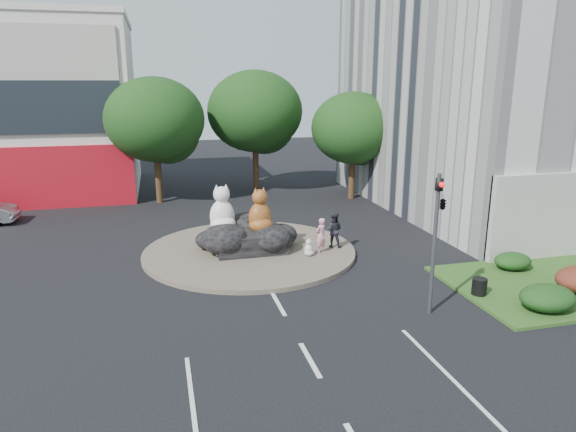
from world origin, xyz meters
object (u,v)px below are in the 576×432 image
object	(u,v)px
cat_white	(222,208)
pedestrian_pink	(321,235)
cat_tabby	(260,210)
kitten_calico	(220,247)
kitten_white	(309,247)
litter_bin	(479,286)
pedestrian_dark	(334,230)

from	to	relation	value
cat_white	pedestrian_pink	xyz separation A→B (m)	(4.35, -1.58, -1.20)
cat_tabby	pedestrian_pink	bearing A→B (deg)	-40.00
cat_tabby	kitten_calico	world-z (taller)	cat_tabby
kitten_calico	pedestrian_pink	size ratio (longest dim) A/B	0.50
kitten_white	pedestrian_pink	bearing A→B (deg)	-6.59
cat_white	pedestrian_pink	distance (m)	4.78
kitten_calico	litter_bin	size ratio (longest dim) A/B	1.31
cat_tabby	pedestrian_dark	size ratio (longest dim) A/B	1.25
kitten_calico	litter_bin	distance (m)	11.15
cat_tabby	kitten_calico	distance (m)	2.56
litter_bin	pedestrian_pink	bearing A→B (deg)	125.98
cat_tabby	pedestrian_dark	distance (m)	3.71
cat_tabby	pedestrian_pink	distance (m)	3.07
kitten_white	cat_tabby	bearing A→B (deg)	113.21
cat_white	cat_tabby	xyz separation A→B (m)	(1.70, -0.53, -0.06)
pedestrian_pink	litter_bin	xyz separation A→B (m)	(4.35, -6.00, -0.58)
cat_white	pedestrian_dark	distance (m)	5.42
kitten_white	pedestrian_pink	world-z (taller)	pedestrian_pink
pedestrian_pink	cat_white	bearing A→B (deg)	-50.55
pedestrian_pink	kitten_calico	bearing A→B (deg)	-37.81
cat_white	cat_tabby	size ratio (longest dim) A/B	1.06
pedestrian_pink	litter_bin	distance (m)	7.43
kitten_white	pedestrian_dark	world-z (taller)	pedestrian_dark
cat_tabby	litter_bin	world-z (taller)	cat_tabby
pedestrian_dark	litter_bin	distance (m)	7.51
kitten_white	pedestrian_pink	distance (m)	0.86
kitten_calico	kitten_white	size ratio (longest dim) A/B	1.00
cat_tabby	kitten_white	world-z (taller)	cat_tabby
pedestrian_dark	cat_tabby	bearing A→B (deg)	21.28
cat_white	kitten_white	bearing A→B (deg)	-34.80
kitten_calico	pedestrian_dark	size ratio (longest dim) A/B	0.49
cat_tabby	pedestrian_pink	world-z (taller)	cat_tabby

